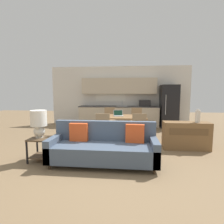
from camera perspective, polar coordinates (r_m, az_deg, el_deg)
The scene contains 15 objects.
ground_plane at distance 3.89m, azimuth -2.09°, elevation -16.66°, with size 20.00×20.00×0.00m, color #7F6647.
wall_back at distance 8.19m, azimuth 2.30°, elevation 5.32°, with size 6.40×0.07×2.70m.
kitchen_counter at distance 7.92m, azimuth 2.34°, elevation 1.58°, with size 3.57×0.65×2.15m.
refrigerator at distance 7.95m, azimuth 18.08°, elevation 1.82°, with size 0.72×0.78×1.84m.
dining_table at distance 5.88m, azimuth 3.29°, elevation -1.90°, with size 1.60×0.98×0.72m.
couch at distance 3.84m, azimuth -2.75°, elevation -11.47°, with size 2.26×0.80×0.88m.
side_table at distance 4.26m, azimuth -22.15°, elevation -10.06°, with size 0.46×0.46×0.52m.
table_lamp at distance 4.19m, azimuth -22.78°, elevation -2.94°, with size 0.35×0.35×0.61m.
credenza at distance 5.13m, azimuth 23.01°, elevation -7.10°, with size 1.20×0.41×0.74m.
vase at distance 5.07m, azimuth 26.20°, elevation -1.27°, with size 0.12×0.12×0.35m.
dining_chair_near_right at distance 5.11m, azimuth 8.70°, elevation -4.97°, with size 0.45×0.45×0.93m.
dining_chair_far_left at distance 6.79m, azimuth -0.79°, elevation -2.02°, with size 0.47×0.47×0.93m.
dining_chair_far_right at distance 6.71m, azimuth 8.00°, elevation -2.19°, with size 0.44×0.44×0.93m.
dining_chair_near_left at distance 5.09m, azimuth -2.90°, elevation -4.94°, with size 0.44×0.44×0.93m.
laptop at distance 5.92m, azimuth 2.08°, elevation -0.82°, with size 0.37×0.32×0.20m.
Camera 1 is at (0.50, -3.54, 1.54)m, focal length 28.00 mm.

